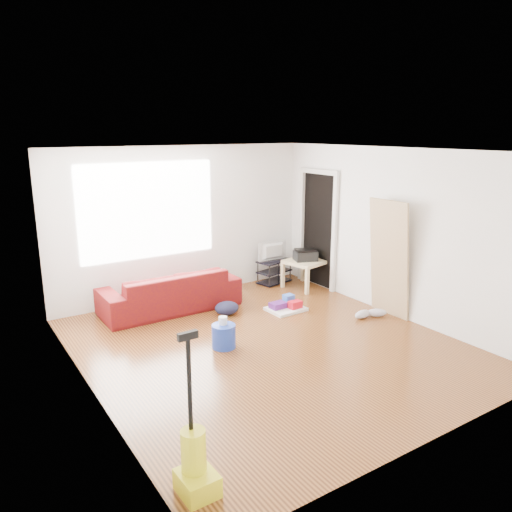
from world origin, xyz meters
TOP-DOWN VIEW (x-y plane):
  - room at (0.07, 0.15)m, footprint 4.51×5.01m
  - sofa at (-0.52, 1.95)m, footprint 2.13×0.83m
  - tv_stand at (1.65, 2.22)m, footprint 0.68×0.47m
  - tv at (1.65, 2.22)m, footprint 0.59×0.08m
  - side_table at (1.95, 1.70)m, footprint 0.73×0.73m
  - printer at (1.95, 1.70)m, footprint 0.46×0.40m
  - bucket at (-0.51, 0.28)m, footprint 0.32×0.32m
  - toilet_paper at (-0.50, 0.30)m, footprint 0.11×0.11m
  - cleaning_tray at (0.99, 0.95)m, footprint 0.58×0.47m
  - backpack at (0.11, 1.28)m, footprint 0.43×0.38m
  - sneakers at (1.85, 0.00)m, footprint 0.55×0.28m
  - vacuum at (-2.00, -1.92)m, footprint 0.28×0.32m
  - door_panel at (2.13, -0.05)m, footprint 0.22×0.71m

SIDE VIEW (x-z plane):
  - sofa at x=-0.52m, z-range -0.31..0.31m
  - bucket at x=-0.51m, z-range -0.15..0.15m
  - backpack at x=0.11m, z-range -0.10..0.10m
  - door_panel at x=2.13m, z-range -0.88..0.88m
  - cleaning_tray at x=0.99m, z-range -0.04..0.16m
  - sneakers at x=1.85m, z-range 0.00..0.12m
  - toilet_paper at x=-0.50m, z-range 0.15..0.26m
  - tv_stand at x=1.65m, z-range 0.01..0.43m
  - vacuum at x=-2.00m, z-range -0.42..0.90m
  - side_table at x=1.95m, z-range 0.17..0.67m
  - tv at x=1.65m, z-range 0.43..0.77m
  - printer at x=1.95m, z-range 0.50..0.70m
  - room at x=0.07m, z-range 0.00..2.51m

